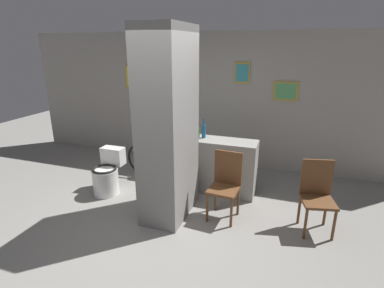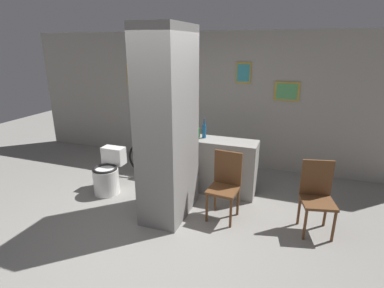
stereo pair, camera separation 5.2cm
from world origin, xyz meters
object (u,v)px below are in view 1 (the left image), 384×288
object	(u,v)px
toilet	(107,175)
bottle_tall	(204,131)
bicycle	(169,162)
chair_near_pillar	(225,183)
chair_by_doorway	(317,194)

from	to	relation	value
toilet	bottle_tall	bearing A→B (deg)	24.93
toilet	bicycle	bearing A→B (deg)	48.62
chair_near_pillar	bicycle	size ratio (longest dim) A/B	0.56
bicycle	bottle_tall	size ratio (longest dim) A/B	5.10
chair_by_doorway	bottle_tall	world-z (taller)	bottle_tall
chair_near_pillar	chair_by_doorway	xyz separation A→B (m)	(1.20, 0.07, 0.00)
toilet	bicycle	distance (m)	1.12
toilet	chair_by_doorway	world-z (taller)	chair_by_doorway
chair_near_pillar	bicycle	distance (m)	1.56
bottle_tall	toilet	bearing A→B (deg)	-155.07
chair_by_doorway	chair_near_pillar	bearing A→B (deg)	170.49
chair_by_doorway	bottle_tall	bearing A→B (deg)	146.00
toilet	bottle_tall	distance (m)	1.75
chair_by_doorway	bicycle	bearing A→B (deg)	148.15
toilet	chair_near_pillar	distance (m)	2.01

